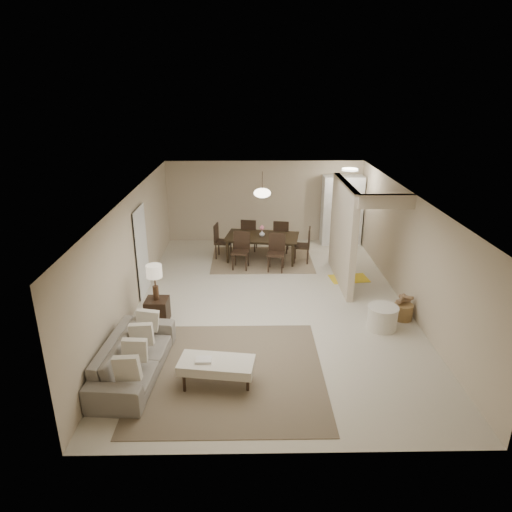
{
  "coord_description": "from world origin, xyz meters",
  "views": [
    {
      "loc": [
        -0.49,
        -9.29,
        4.66
      ],
      "look_at": [
        -0.33,
        0.25,
        1.05
      ],
      "focal_mm": 32.0,
      "sensor_mm": 36.0,
      "label": 1
    }
  ],
  "objects_px": {
    "sofa": "(134,357)",
    "dining_table": "(262,248)",
    "side_table": "(157,310)",
    "round_pouf": "(382,318)",
    "pantry_cabinet": "(342,210)",
    "wicker_basket": "(403,312)",
    "ottoman_bench": "(217,365)"
  },
  "relations": [
    {
      "from": "pantry_cabinet",
      "to": "ottoman_bench",
      "type": "bearing_deg",
      "value": -115.45
    },
    {
      "from": "sofa",
      "to": "pantry_cabinet",
      "type": "bearing_deg",
      "value": -30.28
    },
    {
      "from": "round_pouf",
      "to": "wicker_basket",
      "type": "relative_size",
      "value": 1.55
    },
    {
      "from": "sofa",
      "to": "wicker_basket",
      "type": "height_order",
      "value": "sofa"
    },
    {
      "from": "pantry_cabinet",
      "to": "sofa",
      "type": "height_order",
      "value": "pantry_cabinet"
    },
    {
      "from": "wicker_basket",
      "to": "dining_table",
      "type": "bearing_deg",
      "value": 129.24
    },
    {
      "from": "round_pouf",
      "to": "sofa",
      "type": "bearing_deg",
      "value": -162.37
    },
    {
      "from": "pantry_cabinet",
      "to": "wicker_basket",
      "type": "xyz_separation_m",
      "value": [
        0.4,
        -4.94,
        -0.88
      ]
    },
    {
      "from": "side_table",
      "to": "round_pouf",
      "type": "bearing_deg",
      "value": -4.62
    },
    {
      "from": "ottoman_bench",
      "to": "side_table",
      "type": "distance_m",
      "value": 2.55
    },
    {
      "from": "pantry_cabinet",
      "to": "dining_table",
      "type": "xyz_separation_m",
      "value": [
        -2.47,
        -1.42,
        -0.7
      ]
    },
    {
      "from": "pantry_cabinet",
      "to": "round_pouf",
      "type": "height_order",
      "value": "pantry_cabinet"
    },
    {
      "from": "sofa",
      "to": "side_table",
      "type": "distance_m",
      "value": 1.85
    },
    {
      "from": "sofa",
      "to": "wicker_basket",
      "type": "relative_size",
      "value": 5.72
    },
    {
      "from": "side_table",
      "to": "dining_table",
      "type": "distance_m",
      "value": 4.2
    },
    {
      "from": "ottoman_bench",
      "to": "side_table",
      "type": "relative_size",
      "value": 2.56
    },
    {
      "from": "sofa",
      "to": "ottoman_bench",
      "type": "distance_m",
      "value": 1.45
    },
    {
      "from": "ottoman_bench",
      "to": "round_pouf",
      "type": "xyz_separation_m",
      "value": [
        3.23,
        1.78,
        -0.11
      ]
    },
    {
      "from": "ottoman_bench",
      "to": "sofa",
      "type": "bearing_deg",
      "value": 176.28
    },
    {
      "from": "pantry_cabinet",
      "to": "ottoman_bench",
      "type": "relative_size",
      "value": 1.62
    },
    {
      "from": "round_pouf",
      "to": "wicker_basket",
      "type": "distance_m",
      "value": 0.68
    },
    {
      "from": "pantry_cabinet",
      "to": "dining_table",
      "type": "distance_m",
      "value": 2.94
    },
    {
      "from": "side_table",
      "to": "wicker_basket",
      "type": "relative_size",
      "value": 1.27
    },
    {
      "from": "sofa",
      "to": "dining_table",
      "type": "xyz_separation_m",
      "value": [
        2.33,
        5.38,
        0.02
      ]
    },
    {
      "from": "ottoman_bench",
      "to": "side_table",
      "type": "xyz_separation_m",
      "value": [
        -1.37,
        2.15,
        -0.1
      ]
    },
    {
      "from": "pantry_cabinet",
      "to": "round_pouf",
      "type": "xyz_separation_m",
      "value": [
        -0.15,
        -5.33,
        -0.81
      ]
    },
    {
      "from": "sofa",
      "to": "round_pouf",
      "type": "bearing_deg",
      "value": -67.45
    },
    {
      "from": "wicker_basket",
      "to": "dining_table",
      "type": "xyz_separation_m",
      "value": [
        -2.87,
        3.52,
        0.18
      ]
    },
    {
      "from": "pantry_cabinet",
      "to": "side_table",
      "type": "distance_m",
      "value": 6.91
    },
    {
      "from": "pantry_cabinet",
      "to": "sofa",
      "type": "bearing_deg",
      "value": -125.2
    },
    {
      "from": "round_pouf",
      "to": "dining_table",
      "type": "bearing_deg",
      "value": 120.73
    },
    {
      "from": "pantry_cabinet",
      "to": "side_table",
      "type": "height_order",
      "value": "pantry_cabinet"
    }
  ]
}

